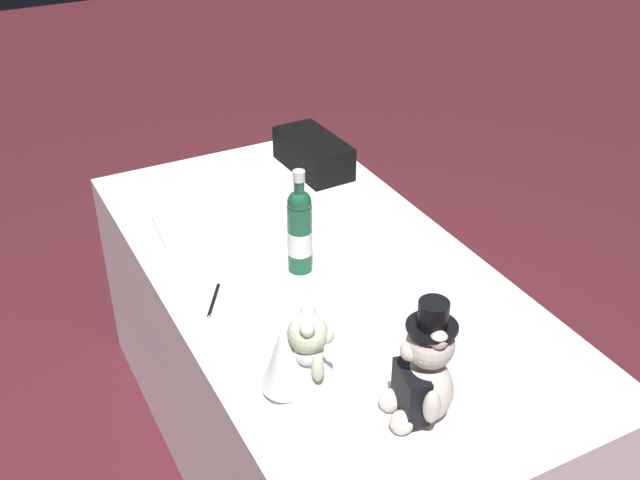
{
  "coord_description": "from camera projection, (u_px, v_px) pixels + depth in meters",
  "views": [
    {
      "loc": [
        -1.6,
        0.84,
        1.94
      ],
      "look_at": [
        0.0,
        0.0,
        0.82
      ],
      "focal_mm": 43.64,
      "sensor_mm": 36.0,
      "label": 1
    }
  ],
  "objects": [
    {
      "name": "teddy_bear_bride",
      "position": [
        301.0,
        360.0,
        1.71
      ],
      "size": [
        0.21,
        0.23,
        0.22
      ],
      "color": "white",
      "rests_on": "reception_table"
    },
    {
      "name": "guestbook",
      "position": [
        207.0,
        224.0,
        2.37
      ],
      "size": [
        0.24,
        0.31,
        0.02
      ],
      "primitive_type": "cube",
      "rotation": [
        0.0,
        0.0,
        -0.09
      ],
      "color": "white",
      "rests_on": "reception_table"
    },
    {
      "name": "reception_table",
      "position": [
        320.0,
        368.0,
        2.37
      ],
      "size": [
        1.71,
        0.88,
        0.72
      ],
      "primitive_type": "cube",
      "color": "white",
      "rests_on": "ground_plane"
    },
    {
      "name": "gift_case_black",
      "position": [
        313.0,
        153.0,
        2.69
      ],
      "size": [
        0.32,
        0.17,
        0.12
      ],
      "color": "black",
      "rests_on": "reception_table"
    },
    {
      "name": "champagne_bottle",
      "position": [
        300.0,
        230.0,
        2.12
      ],
      "size": [
        0.07,
        0.07,
        0.31
      ],
      "color": "#154A2D",
      "rests_on": "reception_table"
    },
    {
      "name": "teddy_bear_groom",
      "position": [
        423.0,
        374.0,
        1.64
      ],
      "size": [
        0.17,
        0.15,
        0.3
      ],
      "color": "beige",
      "rests_on": "reception_table"
    },
    {
      "name": "ground_plane",
      "position": [
        320.0,
        452.0,
        2.56
      ],
      "size": [
        12.0,
        12.0,
        0.0
      ],
      "primitive_type": "plane",
      "color": "#47191E"
    },
    {
      "name": "signing_pen",
      "position": [
        214.0,
        301.0,
        2.05
      ],
      "size": [
        0.13,
        0.08,
        0.01
      ],
      "color": "black",
      "rests_on": "reception_table"
    }
  ]
}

